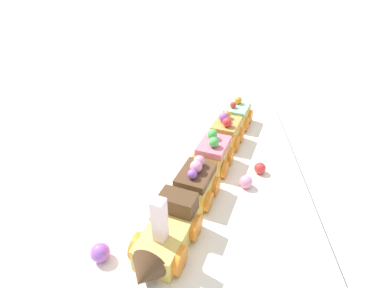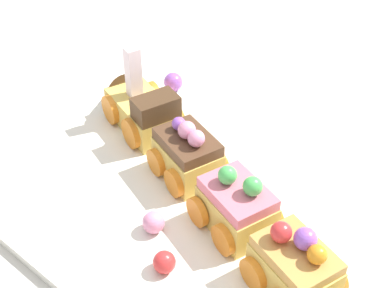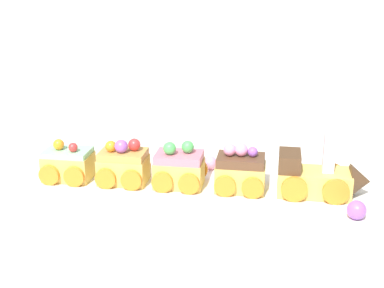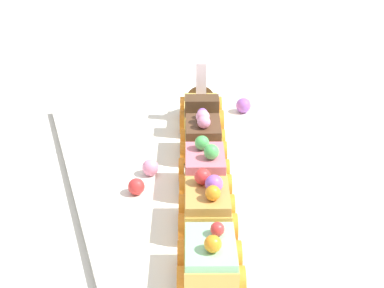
% 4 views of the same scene
% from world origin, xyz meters
% --- Properties ---
extents(ground_plane, '(10.00, 10.00, 0.00)m').
position_xyz_m(ground_plane, '(0.00, 0.00, 0.00)').
color(ground_plane, beige).
extents(display_board, '(0.65, 0.37, 0.01)m').
position_xyz_m(display_board, '(0.00, 0.00, 0.01)').
color(display_board, white).
rests_on(display_board, ground_plane).
extents(cake_train_locomotive, '(0.15, 0.10, 0.11)m').
position_xyz_m(cake_train_locomotive, '(0.17, -0.05, 0.04)').
color(cake_train_locomotive, '#E0BC56').
rests_on(cake_train_locomotive, display_board).
extents(cake_car_chocolate, '(0.09, 0.09, 0.08)m').
position_xyz_m(cake_car_chocolate, '(0.06, -0.02, 0.04)').
color(cake_car_chocolate, '#E0BC56').
rests_on(cake_car_chocolate, display_board).
extents(cake_car_strawberry, '(0.09, 0.09, 0.07)m').
position_xyz_m(cake_car_strawberry, '(-0.03, 0.01, 0.04)').
color(cake_car_strawberry, '#E0BC56').
rests_on(cake_car_strawberry, display_board).
extents(cake_car_caramel, '(0.09, 0.09, 0.07)m').
position_xyz_m(cake_car_caramel, '(-0.12, 0.04, 0.04)').
color(cake_car_caramel, '#E0BC56').
rests_on(cake_car_caramel, display_board).
extents(gumball_purple, '(0.03, 0.03, 0.03)m').
position_xyz_m(gumball_purple, '(0.19, -0.14, 0.03)').
color(gumball_purple, '#9956C6').
rests_on(gumball_purple, display_board).
extents(gumball_pink, '(0.02, 0.02, 0.02)m').
position_xyz_m(gumball_pink, '(0.03, 0.07, 0.02)').
color(gumball_pink, pink).
rests_on(gumball_pink, display_board).
extents(gumball_red, '(0.02, 0.02, 0.02)m').
position_xyz_m(gumball_red, '(-0.02, 0.10, 0.02)').
color(gumball_red, red).
rests_on(gumball_red, display_board).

